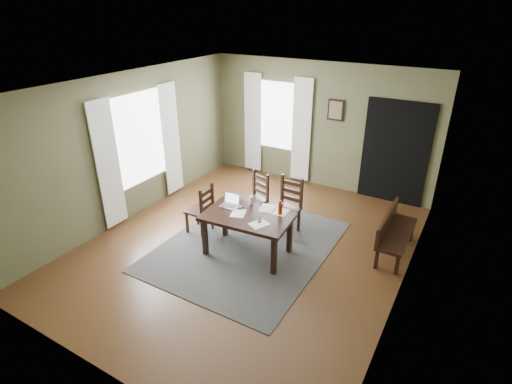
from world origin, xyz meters
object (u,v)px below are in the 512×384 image
Objects in this scene: chair_back_left at (255,198)px; laptop at (231,203)px; dining_table at (247,220)px; chair_back_right at (287,207)px; water_bottle at (280,208)px; chair_end at (201,210)px; bench at (394,230)px.

chair_back_left is 0.90m from laptop.
dining_table is 4.77× the size of laptop.
chair_back_right reaches higher than water_bottle.
chair_end is at bearing 166.08° from dining_table.
water_bottle is at bearing -22.13° from chair_back_left.
chair_end is 3.27m from bench.
chair_back_left is 3.11× the size of laptop.
chair_back_left is at bearing 141.60° from chair_end.
bench is at bearing 20.00° from laptop.
dining_table is at bearing -144.82° from water_bottle.
chair_back_right is 3.31× the size of laptop.
chair_end is at bearing -175.00° from water_bottle.
chair_end is 3.81× the size of water_bottle.
bench is 2.69m from laptop.
laptop is (-0.67, -0.78, 0.26)m from chair_back_right.
chair_back_left is at bearing 141.02° from water_bottle.
chair_back_right is (1.31, 0.76, 0.05)m from chair_end.
chair_back_left is at bearing 94.63° from bench.
chair_back_left is at bearing 108.92° from dining_table.
chair_back_right is 0.79× the size of bench.
chair_back_right is at bearing 70.25° from dining_table.
chair_back_left is 0.70m from chair_back_right.
dining_table is 0.47m from laptop.
chair_end is at bearing 108.44° from bench.
laptop is (-2.46, -1.05, 0.33)m from bench.
chair_back_right is at bearing 46.28° from laptop.
bench is at bearing 21.49° from chair_back_left.
chair_end reaches higher than bench.
chair_back_left reaches higher than bench.
chair_back_left reaches higher than laptop.
water_bottle reaches higher than chair_end.
water_bottle is at bearing 6.79° from laptop.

